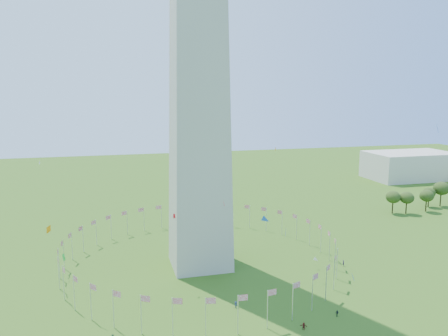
{
  "coord_description": "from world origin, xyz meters",
  "views": [
    {
      "loc": [
        -24.9,
        -72.83,
        51.33
      ],
      "look_at": [
        3.52,
        35.0,
        32.05
      ],
      "focal_mm": 35.0,
      "sensor_mm": 36.0,
      "label": 1
    }
  ],
  "objects": [
    {
      "name": "gov_building_east_a",
      "position": [
        150.0,
        150.0,
        8.0
      ],
      "size": [
        50.0,
        30.0,
        16.0
      ],
      "primitive_type": "cube",
      "color": "beige",
      "rests_on": "ground"
    },
    {
      "name": "flag_ring",
      "position": [
        -0.0,
        50.0,
        4.5
      ],
      "size": [
        80.24,
        80.24,
        9.0
      ],
      "color": "silver",
      "rests_on": "ground"
    },
    {
      "name": "tree_line_east",
      "position": [
        115.96,
        85.32,
        4.99
      ],
      "size": [
        53.54,
        15.84,
        11.21
      ],
      "color": "#37521B",
      "rests_on": "ground"
    },
    {
      "name": "kites_aloft",
      "position": [
        2.91,
        25.74,
        19.19
      ],
      "size": [
        84.9,
        73.67,
        41.58
      ],
      "color": "blue",
      "rests_on": "ground"
    }
  ]
}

